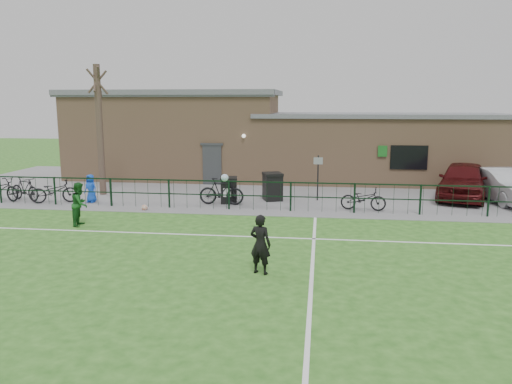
# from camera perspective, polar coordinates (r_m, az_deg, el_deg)

# --- Properties ---
(ground) EXTENTS (90.00, 90.00, 0.00)m
(ground) POSITION_cam_1_polar(r_m,az_deg,el_deg) (12.47, -3.03, -9.97)
(ground) COLOR #285E1B
(ground) RESTS_ON ground
(paving_strip) EXTENTS (34.00, 13.00, 0.02)m
(paving_strip) POSITION_cam_1_polar(r_m,az_deg,el_deg) (25.46, 2.49, 0.50)
(paving_strip) COLOR slate
(paving_strip) RESTS_ON ground
(pitch_line_touch) EXTENTS (28.00, 0.10, 0.01)m
(pitch_line_touch) POSITION_cam_1_polar(r_m,az_deg,el_deg) (19.89, 1.05, -2.26)
(pitch_line_touch) COLOR white
(pitch_line_touch) RESTS_ON ground
(pitch_line_mid) EXTENTS (28.00, 0.10, 0.01)m
(pitch_line_mid) POSITION_cam_1_polar(r_m,az_deg,el_deg) (16.23, -0.46, -5.13)
(pitch_line_mid) COLOR white
(pitch_line_mid) RESTS_ON ground
(pitch_line_perp) EXTENTS (0.10, 16.00, 0.01)m
(pitch_line_perp) POSITION_cam_1_polar(r_m,az_deg,el_deg) (12.28, 6.33, -10.32)
(pitch_line_perp) COLOR white
(pitch_line_perp) RESTS_ON ground
(perimeter_fence) EXTENTS (28.00, 0.10, 1.20)m
(perimeter_fence) POSITION_cam_1_polar(r_m,az_deg,el_deg) (19.97, 1.12, -0.46)
(perimeter_fence) COLOR black
(perimeter_fence) RESTS_ON ground
(bare_tree) EXTENTS (0.30, 0.30, 6.00)m
(bare_tree) POSITION_cam_1_polar(r_m,az_deg,el_deg) (24.27, -17.42, 6.68)
(bare_tree) COLOR #433229
(bare_tree) RESTS_ON ground
(wheelie_bin_left) EXTENTS (0.80, 0.87, 1.03)m
(wheelie_bin_left) POSITION_cam_1_polar(r_m,az_deg,el_deg) (21.52, -3.11, 0.12)
(wheelie_bin_left) COLOR black
(wheelie_bin_left) RESTS_ON paving_strip
(wheelie_bin_right) EXTENTS (0.99, 1.05, 1.14)m
(wheelie_bin_right) POSITION_cam_1_polar(r_m,az_deg,el_deg) (22.07, 1.90, 0.53)
(wheelie_bin_right) COLOR black
(wheelie_bin_right) RESTS_ON paving_strip
(sign_post) EXTENTS (0.08, 0.08, 2.00)m
(sign_post) POSITION_cam_1_polar(r_m,az_deg,el_deg) (22.10, 7.08, 1.60)
(sign_post) COLOR black
(sign_post) RESTS_ON paving_strip
(car_maroon) EXTENTS (3.40, 5.23, 1.66)m
(car_maroon) POSITION_cam_1_polar(r_m,az_deg,el_deg) (24.22, 22.60, 1.23)
(car_maroon) COLOR #420B0D
(car_maroon) RESTS_ON paving_strip
(car_silver) EXTENTS (2.45, 4.63, 1.45)m
(car_silver) POSITION_cam_1_polar(r_m,az_deg,el_deg) (24.17, 26.37, 0.69)
(car_silver) COLOR #B3B6BC
(car_silver) RESTS_ON paving_strip
(bicycle_a) EXTENTS (2.17, 1.30, 1.08)m
(bicycle_a) POSITION_cam_1_polar(r_m,az_deg,el_deg) (24.71, -27.06, 0.38)
(bicycle_a) COLOR black
(bicycle_a) RESTS_ON paving_strip
(bicycle_b) EXTENTS (1.80, 1.08, 1.05)m
(bicycle_b) POSITION_cam_1_polar(r_m,az_deg,el_deg) (24.24, -24.91, 0.34)
(bicycle_b) COLOR black
(bicycle_b) RESTS_ON paving_strip
(bicycle_c) EXTENTS (2.08, 1.31, 1.03)m
(bicycle_c) POSITION_cam_1_polar(r_m,az_deg,el_deg) (23.16, -22.07, 0.11)
(bicycle_c) COLOR black
(bicycle_c) RESTS_ON paving_strip
(bicycle_d) EXTENTS (1.91, 0.56, 1.14)m
(bicycle_d) POSITION_cam_1_polar(r_m,az_deg,el_deg) (21.11, -3.97, 0.07)
(bicycle_d) COLOR black
(bicycle_d) RESTS_ON paving_strip
(bicycle_e) EXTENTS (1.86, 0.86, 0.94)m
(bicycle_e) POSITION_cam_1_polar(r_m,az_deg,el_deg) (20.45, 12.16, -0.75)
(bicycle_e) COLOR black
(bicycle_e) RESTS_ON paving_strip
(spectator_child) EXTENTS (0.68, 0.53, 1.22)m
(spectator_child) POSITION_cam_1_polar(r_m,az_deg,el_deg) (22.72, -18.37, 0.40)
(spectator_child) COLOR blue
(spectator_child) RESTS_ON paving_strip
(goalkeeper_kick) EXTENTS (1.82, 2.88, 2.18)m
(goalkeeper_kick) POSITION_cam_1_polar(r_m,az_deg,el_deg) (12.72, 0.35, -5.70)
(goalkeeper_kick) COLOR black
(goalkeeper_kick) RESTS_ON ground
(outfield_player) EXTENTS (0.66, 0.80, 1.54)m
(outfield_player) POSITION_cam_1_polar(r_m,az_deg,el_deg) (18.65, -19.48, -1.29)
(outfield_player) COLOR #18561D
(outfield_player) RESTS_ON ground
(ball_ground) EXTENTS (0.24, 0.24, 0.24)m
(ball_ground) POSITION_cam_1_polar(r_m,az_deg,el_deg) (20.60, -12.62, -1.74)
(ball_ground) COLOR silver
(ball_ground) RESTS_ON ground
(clubhouse) EXTENTS (24.25, 5.40, 4.96)m
(clubhouse) POSITION_cam_1_polar(r_m,az_deg,el_deg) (28.24, 1.27, 5.99)
(clubhouse) COLOR tan
(clubhouse) RESTS_ON ground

